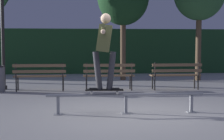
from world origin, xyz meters
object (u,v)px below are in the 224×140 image
at_px(grind_rail, 126,98).
at_px(lamp_post_left, 2,12).
at_px(park_bench_leftmost, 40,74).
at_px(skateboard, 104,90).
at_px(park_bench_left_center, 109,73).
at_px(park_bench_right_center, 176,73).
at_px(skateboarder, 104,45).

xyz_separation_m(grind_rail, lamp_post_left, (-3.43, 4.16, 2.17)).
height_order(park_bench_leftmost, lamp_post_left, lamp_post_left).
height_order(skateboard, park_bench_leftmost, park_bench_leftmost).
height_order(park_bench_left_center, park_bench_right_center, same).
distance_m(skateboard, lamp_post_left, 5.49).
height_order(grind_rail, park_bench_leftmost, park_bench_leftmost).
bearing_deg(skateboard, park_bench_leftmost, 116.12).
bearing_deg(park_bench_right_center, grind_rail, -119.56).
relative_size(park_bench_left_center, lamp_post_left, 0.41).
bearing_deg(grind_rail, skateboarder, -179.96).
bearing_deg(park_bench_left_center, skateboarder, -95.66).
xyz_separation_m(park_bench_left_center, park_bench_right_center, (2.14, 0.00, 0.00)).
bearing_deg(lamp_post_left, park_bench_left_center, -9.13).
relative_size(grind_rail, lamp_post_left, 0.84).
distance_m(park_bench_leftmost, park_bench_right_center, 4.27).
bearing_deg(park_bench_leftmost, grind_rail, -58.46).
relative_size(grind_rail, park_bench_left_center, 2.04).
relative_size(skateboard, park_bench_leftmost, 0.49).
relative_size(park_bench_leftmost, park_bench_left_center, 1.00).
xyz_separation_m(grind_rail, park_bench_left_center, (-0.08, 3.62, 0.22)).
bearing_deg(park_bench_right_center, park_bench_left_center, 180.00).
distance_m(park_bench_left_center, park_bench_right_center, 2.14).
height_order(grind_rail, skateboarder, skateboarder).
xyz_separation_m(grind_rail, park_bench_right_center, (2.05, 3.62, 0.22)).
xyz_separation_m(park_bench_leftmost, park_bench_left_center, (2.14, 0.00, 0.00)).
xyz_separation_m(grind_rail, skateboard, (-0.45, 0.00, 0.18)).
bearing_deg(park_bench_right_center, park_bench_leftmost, 180.00).
distance_m(park_bench_leftmost, lamp_post_left, 2.35).
relative_size(park_bench_right_center, lamp_post_left, 0.41).
xyz_separation_m(grind_rail, park_bench_leftmost, (-2.22, 3.62, 0.22)).
distance_m(skateboarder, park_bench_right_center, 4.49).
distance_m(skateboarder, park_bench_left_center, 3.75).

